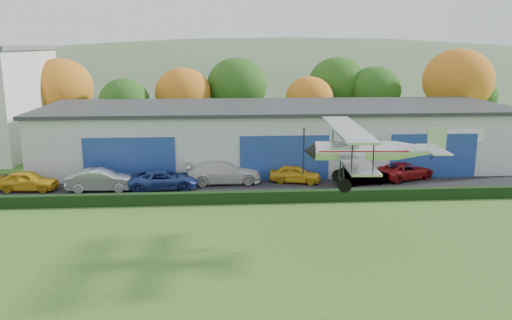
{
  "coord_description": "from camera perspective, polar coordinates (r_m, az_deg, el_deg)",
  "views": [
    {
      "loc": [
        -0.06,
        -17.86,
        10.54
      ],
      "look_at": [
        2.0,
        11.22,
        4.08
      ],
      "focal_mm": 36.72,
      "sensor_mm": 36.0,
      "label": 1
    }
  ],
  "objects": [
    {
      "name": "apron",
      "position": [
        40.37,
        0.44,
        -2.61
      ],
      "size": [
        48.0,
        9.0,
        0.05
      ],
      "primitive_type": "cube",
      "color": "black",
      "rests_on": "ground"
    },
    {
      "name": "hedge",
      "position": [
        35.67,
        1.05,
        -4.03
      ],
      "size": [
        46.0,
        0.6,
        0.8
      ],
      "primitive_type": "cube",
      "color": "black",
      "rests_on": "ground"
    },
    {
      "name": "hangar",
      "position": [
        46.79,
        2.22,
        2.78
      ],
      "size": [
        40.6,
        12.6,
        5.3
      ],
      "color": "#B2B7BC",
      "rests_on": "ground"
    },
    {
      "name": "tree_belt",
      "position": [
        58.7,
        -3.17,
        7.65
      ],
      "size": [
        75.7,
        13.22,
        10.12
      ],
      "color": "#3D2614",
      "rests_on": "ground"
    },
    {
      "name": "distant_hills",
      "position": [
        159.67,
        -5.57,
        3.94
      ],
      "size": [
        430.0,
        196.0,
        56.0
      ],
      "color": "#4C6642",
      "rests_on": "ground"
    },
    {
      "name": "car_0",
      "position": [
        41.81,
        -23.64,
        -2.08
      ],
      "size": [
        4.44,
        2.07,
        1.47
      ],
      "primitive_type": "imported",
      "rotation": [
        0.0,
        0.0,
        1.49
      ],
      "color": "gold",
      "rests_on": "apron"
    },
    {
      "name": "car_1",
      "position": [
        39.84,
        -16.52,
        -2.11
      ],
      "size": [
        4.89,
        1.71,
        1.61
      ],
      "primitive_type": "imported",
      "rotation": [
        0.0,
        0.0,
        1.57
      ],
      "color": "silver",
      "rests_on": "apron"
    },
    {
      "name": "car_2",
      "position": [
        39.25,
        -10.09,
        -2.13
      ],
      "size": [
        5.39,
        2.98,
        1.43
      ],
      "primitive_type": "imported",
      "rotation": [
        0.0,
        0.0,
        1.69
      ],
      "color": "navy",
      "rests_on": "apron"
    },
    {
      "name": "car_3",
      "position": [
        40.43,
        -3.58,
        -1.35
      ],
      "size": [
        5.88,
        2.61,
        1.68
      ],
      "primitive_type": "imported",
      "rotation": [
        0.0,
        0.0,
        1.62
      ],
      "color": "silver",
      "rests_on": "apron"
    },
    {
      "name": "car_4",
      "position": [
        40.66,
        4.31,
        -1.52
      ],
      "size": [
        4.21,
        2.57,
        1.34
      ],
      "primitive_type": "imported",
      "rotation": [
        0.0,
        0.0,
        1.3
      ],
      "color": "gold",
      "rests_on": "apron"
    },
    {
      "name": "car_5",
      "position": [
        40.91,
        11.44,
        -1.63
      ],
      "size": [
        4.4,
        2.41,
        1.38
      ],
      "primitive_type": "imported",
      "rotation": [
        0.0,
        0.0,
        1.81
      ],
      "color": "gray",
      "rests_on": "apron"
    },
    {
      "name": "car_6",
      "position": [
        43.28,
        15.94,
        -1.13
      ],
      "size": [
        5.24,
        3.82,
        1.32
      ],
      "primitive_type": "imported",
      "rotation": [
        0.0,
        0.0,
        1.96
      ],
      "color": "maroon",
      "rests_on": "apron"
    },
    {
      "name": "biplane",
      "position": [
        27.86,
        12.07,
        1.21
      ],
      "size": [
        7.44,
        8.53,
        3.19
      ],
      "rotation": [
        0.0,
        0.0,
        -0.06
      ],
      "color": "silver"
    }
  ]
}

